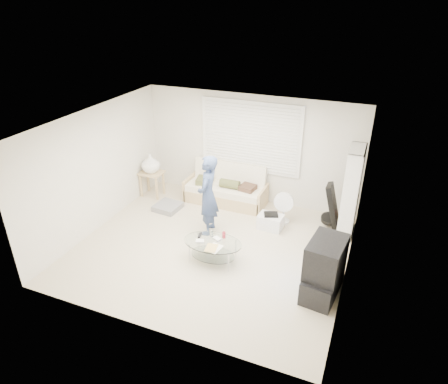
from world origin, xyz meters
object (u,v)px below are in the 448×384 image
at_px(tv_unit, 324,269).
at_px(coffee_table, 213,245).
at_px(bookshelf, 351,192).
at_px(futon_sofa, 226,190).

bearing_deg(tv_unit, coffee_table, 175.69).
distance_m(tv_unit, coffee_table, 2.03).
xyz_separation_m(bookshelf, coffee_table, (-2.14, -1.94, -0.59)).
height_order(futon_sofa, tv_unit, tv_unit).
height_order(tv_unit, coffee_table, tv_unit).
height_order(futon_sofa, bookshelf, bookshelf).
distance_m(futon_sofa, coffee_table, 2.31).
bearing_deg(futon_sofa, bookshelf, -5.83).
height_order(bookshelf, coffee_table, bookshelf).
xyz_separation_m(bookshelf, tv_unit, (-0.13, -2.09, -0.42)).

